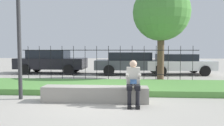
{
  "coord_description": "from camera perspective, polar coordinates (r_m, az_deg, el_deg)",
  "views": [
    {
      "loc": [
        0.91,
        -6.42,
        1.58
      ],
      "look_at": [
        0.28,
        2.7,
        0.99
      ],
      "focal_mm": 35.0,
      "sensor_mm": 36.0,
      "label": 1
    }
  ],
  "objects": [
    {
      "name": "car_parked_right",
      "position": [
        14.04,
        16.81,
        -0.1
      ],
      "size": [
        4.24,
        2.17,
        1.26
      ],
      "rotation": [
        0.0,
        0.0,
        0.08
      ],
      "color": "silver",
      "rests_on": "ground_plane"
    },
    {
      "name": "tree_behind_fence",
      "position": [
        11.64,
        12.75,
        12.66
      ],
      "size": [
        2.9,
        2.9,
        4.89
      ],
      "color": "brown",
      "rests_on": "ground_plane"
    },
    {
      "name": "grass_berm",
      "position": [
        8.68,
        -2.15,
        -6.11
      ],
      "size": [
        10.7,
        2.78,
        0.2
      ],
      "color": "#569342",
      "rests_on": "ground_plane"
    },
    {
      "name": "car_parked_left",
      "position": [
        14.69,
        -15.7,
        0.48
      ],
      "size": [
        4.44,
        1.98,
        1.5
      ],
      "rotation": [
        0.0,
        0.0,
        -0.02
      ],
      "color": "black",
      "rests_on": "ground_plane"
    },
    {
      "name": "car_parked_center",
      "position": [
        13.56,
        5.25,
        0.12
      ],
      "size": [
        4.7,
        1.93,
        1.37
      ],
      "rotation": [
        0.0,
        0.0,
        0.03
      ],
      "color": "#4C5156",
      "rests_on": "ground_plane"
    },
    {
      "name": "ground_plane",
      "position": [
        6.67,
        -4.08,
        -10.02
      ],
      "size": [
        60.0,
        60.0,
        0.0
      ],
      "primitive_type": "plane",
      "color": "#A8A399"
    },
    {
      "name": "stone_bench",
      "position": [
        6.63,
        -4.42,
        -8.29
      ],
      "size": [
        3.16,
        0.55,
        0.46
      ],
      "color": "gray",
      "rests_on": "ground_plane"
    },
    {
      "name": "street_lamp",
      "position": [
        7.42,
        -23.18,
        9.43
      ],
      "size": [
        0.28,
        0.28,
        3.82
      ],
      "color": "#2D2D30",
      "rests_on": "ground_plane"
    },
    {
      "name": "iron_fence",
      "position": [
        10.73,
        -0.94,
        0.08
      ],
      "size": [
        8.7,
        0.03,
        1.73
      ],
      "color": "black",
      "rests_on": "ground_plane"
    },
    {
      "name": "person_seated_reader",
      "position": [
        6.18,
        5.57,
        -4.62
      ],
      "size": [
        0.42,
        0.73,
        1.26
      ],
      "color": "black",
      "rests_on": "ground_plane"
    }
  ]
}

